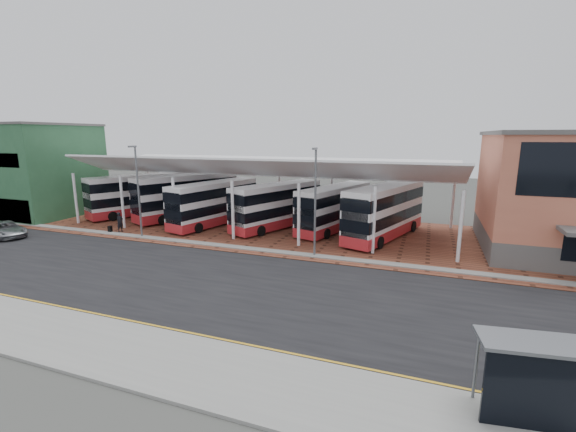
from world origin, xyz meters
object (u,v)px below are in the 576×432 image
pedestrian (120,222)px  bus_shelter (545,376)px  bus_2 (214,204)px  bus_4 (335,209)px  silver_car (6,229)px  bus_5 (385,212)px  bus_0 (139,195)px  bus_1 (187,196)px  bus_3 (277,206)px

pedestrian → bus_shelter: bus_shelter is taller
bus_2 → bus_4: 12.04m
silver_car → bus_2: bearing=-36.7°
silver_car → bus_shelter: bearing=-86.1°
bus_2 → bus_5: bearing=16.8°
bus_0 → bus_2: bus_0 is taller
bus_1 → bus_0: bearing=-151.1°
bus_5 → bus_3: bearing=-162.7°
bus_3 → pedestrian: bus_3 is taller
bus_4 → bus_5: 4.90m
bus_2 → bus_shelter: bearing=-27.1°
pedestrian → bus_5: bearing=-72.1°
bus_4 → pedestrian: (-18.56, -7.67, -1.14)m
silver_car → bus_shelter: 40.23m
silver_car → bus_1: bearing=-22.1°
bus_shelter → bus_2: bearing=131.1°
bus_1 → bus_3: bus_1 is taller
bus_1 → silver_car: (-10.62, -12.35, -1.73)m
bus_2 → silver_car: bus_2 is taller
bus_0 → bus_3: (17.01, -0.46, -0.10)m
bus_3 → bus_2: bearing=-149.3°
bus_3 → bus_shelter: 27.76m
bus_0 → bus_3: bearing=24.1°
bus_3 → bus_4: 5.56m
bus_4 → silver_car: bus_4 is taller
bus_0 → bus_shelter: bearing=-7.1°
bus_shelter → bus_0: bearing=139.3°
bus_3 → bus_1: bearing=-162.8°
bus_1 → bus_4: (16.37, 0.06, -0.28)m
bus_3 → bus_4: bearing=32.2°
bus_0 → bus_shelter: (34.40, -22.09, -0.55)m
bus_1 → bus_5: size_ratio=1.01×
bus_5 → bus_shelter: (7.14, -21.52, -0.59)m
bus_1 → bus_shelter: bearing=-14.0°
bus_1 → bus_5: bearing=21.7°
bus_5 → silver_car: 33.76m
bus_2 → bus_shelter: (23.79, -20.66, -0.45)m
pedestrian → silver_car: bearing=121.5°
bus_2 → bus_3: (6.40, 0.98, -0.00)m
bus_5 → bus_shelter: bearing=-53.6°
bus_1 → bus_2: size_ratio=1.08×
bus_2 → pedestrian: bearing=-125.6°
bus_3 → bus_4: (5.47, 0.98, -0.06)m
bus_2 → silver_car: (-15.11, -10.46, -1.51)m
bus_1 → pedestrian: bus_1 is taller
bus_4 → bus_2: bearing=-153.7°
bus_1 → bus_2: 4.88m
bus_1 → bus_4: bearing=24.8°
bus_4 → bus_shelter: (11.91, -22.62, -0.39)m
bus_5 → silver_car: bus_5 is taller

